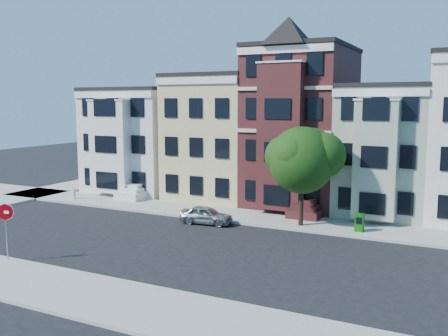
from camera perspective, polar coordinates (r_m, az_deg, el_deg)
The scene contains 12 objects.
ground at distance 27.37m, azimuth -0.75°, elevation -9.55°, with size 120.00×120.00×0.00m, color black.
far_sidewalk at distance 34.41m, azimuth 5.40°, elevation -5.88°, with size 60.00×4.00×0.15m, color #9E9B93.
near_sidewalk at distance 20.98m, azimuth -11.18°, elevation -14.93°, with size 60.00×4.00×0.15m, color #9E9B93.
house_white at distance 46.55m, azimuth -9.03°, elevation 3.08°, with size 8.00×9.00×9.00m, color silver.
house_yellow at distance 42.37m, azimuth -0.18°, elevation 3.42°, with size 7.00×9.00×10.00m, color #CBBC80.
house_brown at distance 39.66m, azimuth 8.91°, elevation 4.50°, with size 7.00×9.00×12.00m, color #3D1818.
house_green at distance 38.31m, azimuth 18.17°, elevation 1.86°, with size 6.00×9.00×9.00m, color #94A38C.
street_tree at distance 32.09m, azimuth 8.88°, elevation 0.37°, with size 6.77×6.77×7.87m, color #1C460F, non-canonical shape.
parked_car at distance 33.25m, azimuth -2.05°, elevation -5.39°, with size 1.42×3.53×1.20m, color #9EA1A5.
newspaper_box at distance 31.88m, azimuth 15.23°, elevation -6.03°, with size 0.50×0.45×1.12m, color #0F5D0C.
fire_hydrant at distance 42.77m, azimuth -16.74°, elevation -2.91°, with size 0.26×0.26×0.74m, color beige.
stop_sign at distance 27.47m, azimuth -23.63°, elevation -6.28°, with size 0.89×0.12×3.25m, color #A2020A, non-canonical shape.
Camera 1 is at (12.01, -23.24, 8.04)m, focal length 40.00 mm.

